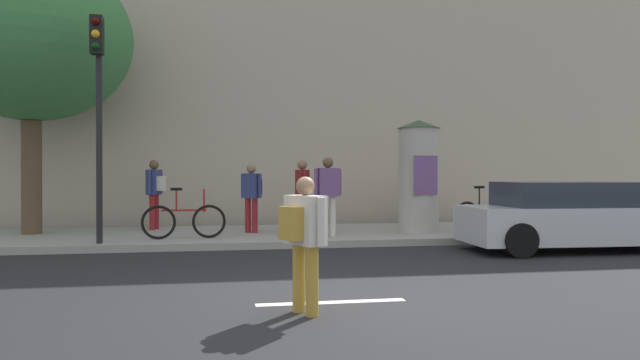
{
  "coord_description": "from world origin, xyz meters",
  "views": [
    {
      "loc": [
        -1.33,
        -6.74,
        1.52
      ],
      "look_at": [
        0.22,
        2.0,
        1.44
      ],
      "focal_mm": 32.58,
      "sensor_mm": 36.0,
      "label": 1
    }
  ],
  "objects": [
    {
      "name": "sidewalk_curb",
      "position": [
        0.0,
        7.0,
        0.07
      ],
      "size": [
        36.0,
        4.0,
        0.15
      ],
      "primitive_type": "cube",
      "color": "#9E9B93",
      "rests_on": "ground_plane"
    },
    {
      "name": "building_backdrop",
      "position": [
        0.0,
        12.0,
        5.04
      ],
      "size": [
        36.0,
        5.0,
        10.07
      ],
      "primitive_type": "cube",
      "color": "#B7A893",
      "rests_on": "ground_plane"
    },
    {
      "name": "street_tree",
      "position": [
        -5.56,
        7.58,
        4.66
      ],
      "size": [
        4.52,
        4.52,
        6.46
      ],
      "color": "brown",
      "rests_on": "sidewalk_curb"
    },
    {
      "name": "bicycle_leaning",
      "position": [
        5.12,
        6.56,
        0.54
      ],
      "size": [
        1.74,
        0.47,
        1.09
      ],
      "color": "black",
      "rests_on": "sidewalk_curb"
    },
    {
      "name": "parked_car_dark",
      "position": [
        5.61,
        3.75,
        0.67
      ],
      "size": [
        4.45,
        1.98,
        1.37
      ],
      "color": "silver",
      "rests_on": "ground_plane"
    },
    {
      "name": "pedestrian_in_red_top",
      "position": [
        3.93,
        8.44,
        1.01
      ],
      "size": [
        0.51,
        0.48,
        1.48
      ],
      "color": "black",
      "rests_on": "sidewalk_curb"
    },
    {
      "name": "pedestrian_with_backpack",
      "position": [
        -0.41,
        -0.51,
        0.9
      ],
      "size": [
        0.51,
        0.61,
        1.5
      ],
      "color": "#B78C33",
      "rests_on": "ground_plane"
    },
    {
      "name": "pedestrian_in_light_jacket",
      "position": [
        1.08,
        5.89,
        1.19
      ],
      "size": [
        0.64,
        0.34,
        1.75
      ],
      "color": "silver",
      "rests_on": "sidewalk_curb"
    },
    {
      "name": "pedestrian_tallest",
      "position": [
        0.62,
        6.67,
        1.16
      ],
      "size": [
        0.28,
        0.62,
        1.72
      ],
      "color": "#724C84",
      "rests_on": "sidewalk_curb"
    },
    {
      "name": "traffic_light",
      "position": [
        -3.65,
        5.24,
        3.14
      ],
      "size": [
        0.24,
        0.45,
        4.47
      ],
      "color": "black",
      "rests_on": "sidewalk_curb"
    },
    {
      "name": "pedestrian_near_pole",
      "position": [
        -2.87,
        8.16,
        1.19
      ],
      "size": [
        0.48,
        0.63,
        1.73
      ],
      "color": "maroon",
      "rests_on": "sidewalk_curb"
    },
    {
      "name": "ground_plane",
      "position": [
        0.0,
        0.0,
        0.0
      ],
      "size": [
        80.0,
        80.0,
        0.0
      ],
      "primitive_type": "plane",
      "color": "#232326"
    },
    {
      "name": "poster_column",
      "position": [
        3.36,
        6.38,
        1.5
      ],
      "size": [
        1.03,
        1.03,
        2.66
      ],
      "color": "#B2ADA3",
      "rests_on": "sidewalk_curb"
    },
    {
      "name": "bicycle_upright",
      "position": [
        -2.04,
        5.93,
        0.54
      ],
      "size": [
        1.77,
        0.18,
        1.09
      ],
      "color": "black",
      "rests_on": "sidewalk_curb"
    },
    {
      "name": "lane_markings",
      "position": [
        0.0,
        0.0,
        0.0
      ],
      "size": [
        25.8,
        0.16,
        0.01
      ],
      "color": "silver",
      "rests_on": "ground_plane"
    },
    {
      "name": "pedestrian_in_dark_shirt",
      "position": [
        -0.54,
        6.97,
        1.1
      ],
      "size": [
        0.5,
        0.5,
        1.62
      ],
      "color": "maroon",
      "rests_on": "sidewalk_curb"
    }
  ]
}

